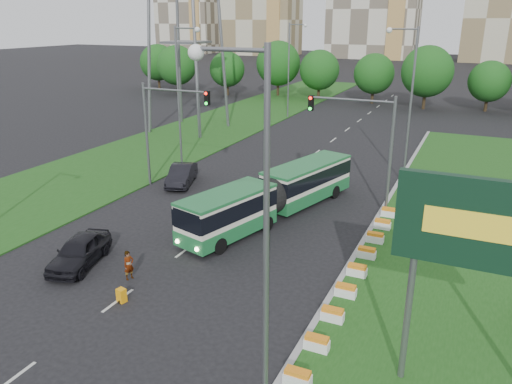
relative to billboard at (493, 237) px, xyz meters
The scene contains 17 objects.
ground 14.97m from the billboard, 153.89° to the left, with size 360.00×360.00×0.00m, color black.
grass_median 15.29m from the billboard, 86.93° to the left, with size 14.00×60.00×0.15m, color #1B4B15.
median_kerb 16.48m from the billboard, 113.88° to the left, with size 0.30×60.00×0.18m, color #989898.
left_verge 43.75m from the billboard, 134.29° to the left, with size 12.00×110.00×0.10m, color #1B4B15.
lane_markings 30.77m from the billboard, 120.39° to the left, with size 0.20×100.00×0.01m, color beige, non-canonical shape.
flower_planters 10.48m from the billboard, 129.20° to the left, with size 1.10×18.10×0.60m, color white, non-canonical shape.
billboard is the anchor object (origin of this frame).
traffic_mast_median 17.68m from the billboard, 115.03° to the left, with size 5.76×0.32×8.00m.
traffic_mast_left 27.16m from the billboard, 146.45° to the left, with size 5.76×0.32×8.00m.
street_lamps 22.11m from the billboard, 133.62° to the left, with size 36.00×60.00×12.00m, color slate, non-canonical shape.
tree_line 61.07m from the billboard, 92.11° to the left, with size 120.00×8.00×9.00m, color #144C14, non-canonical shape.
midrise_west 189.68m from the billboard, 124.51° to the left, with size 22.00×14.00×36.00m, color beige.
articulated_bus 18.61m from the billboard, 135.06° to the left, with size 2.40×15.41×2.54m.
car_left_near 20.26m from the billboard, behind, with size 1.88×4.68×1.60m, color black.
car_left_far 27.74m from the billboard, 143.77° to the left, with size 1.67×4.79×1.58m, color black.
pedestrian 17.04m from the billboard, behind, with size 0.56×0.37×1.55m, color gray.
shopping_trolley 16.10m from the billboard, behind, with size 0.39×0.42×0.68m.
Camera 1 is at (11.42, -21.91, 12.57)m, focal length 35.00 mm.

